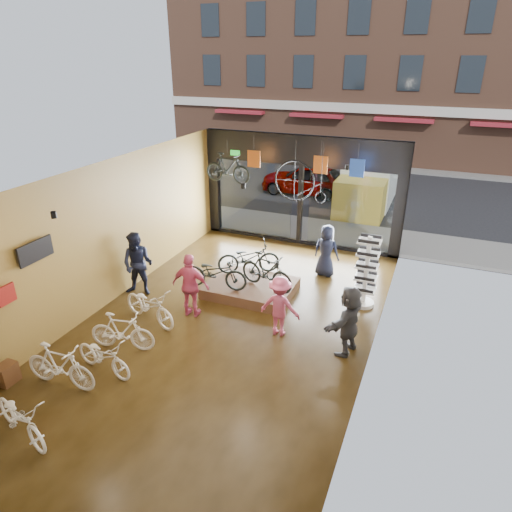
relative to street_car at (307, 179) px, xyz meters
The scene contains 33 objects.
ground_plane 12.12m from the street_car, 82.93° to the right, with size 7.00×12.00×0.04m, color black.
ceiling 12.48m from the street_car, 82.93° to the right, with size 7.00×12.00×0.04m, color black.
wall_left 12.23m from the street_car, 99.61° to the right, with size 0.04×12.00×3.80m, color #B38D40.
wall_right 13.05m from the street_car, 67.35° to the right, with size 0.04×12.00×3.80m, color beige.
wall_back 18.12m from the street_car, 85.28° to the right, with size 7.00×0.04×3.80m, color beige.
storefront 6.29m from the street_car, 76.07° to the right, with size 7.00×0.26×3.80m, color black, non-canonical shape.
exit_sign 6.61m from the street_car, 98.48° to the right, with size 0.35×0.06×0.18m, color #198C26.
street_road 3.43m from the street_car, 63.62° to the left, with size 30.00×18.00×0.02m, color black.
sidewalk_near 5.07m from the street_car, 72.78° to the right, with size 30.00×2.40×0.12m, color slate.
sidewalk_far 7.19m from the street_car, 78.00° to the left, with size 30.00×2.00×0.12m, color slate.
opposite_building 11.48m from the street_car, 81.10° to the left, with size 26.00×5.00×14.00m, color brown.
street_car is the anchor object (origin of this frame).
box_truck 3.20m from the street_car, 18.42° to the right, with size 2.02×6.05×2.38m, color silver, non-canonical shape.
floor_bike_0 16.57m from the street_car, 91.07° to the right, with size 0.57×1.63×0.86m, color white.
floor_bike_1 15.26m from the street_car, 92.52° to the right, with size 0.46×1.63×0.98m, color white.
floor_bike_2 14.55m from the street_car, 90.65° to the right, with size 0.54×1.54×0.81m, color white.
floor_bike_3 13.71m from the street_car, 91.32° to the right, with size 0.44×1.54×0.93m, color white.
floor_bike_4 12.50m from the street_car, 91.85° to the right, with size 0.62×1.78×0.94m, color white.
display_platform 10.24m from the street_car, 82.39° to the right, with size 2.40×1.80×0.30m, color #462F1F.
display_bike_left 10.76m from the street_car, 87.03° to the right, with size 0.63×1.81×0.95m, color black.
display_bike_mid 10.38m from the street_car, 79.67° to the right, with size 0.48×1.70×1.02m, color black.
display_bike_right 9.56m from the street_car, 83.83° to the right, with size 0.63×1.82×0.95m, color black.
customer_1 11.46m from the street_car, 97.58° to the right, with size 0.89×0.69×1.83m, color #161C33.
customer_2 11.82m from the street_car, 87.98° to the right, with size 1.01×0.42×1.72m, color #CC4C72.
customer_3 12.09m from the street_car, 76.61° to the right, with size 0.99×0.57×1.53m, color #CC4C72.
customer_4 8.75m from the street_car, 69.81° to the right, with size 0.79×0.51×1.61m, color #161C33.
customer_5 12.68m from the street_car, 69.39° to the right, with size 1.54×0.49×1.66m, color #3F3F44.
sunglasses_rack 10.58m from the street_car, 65.18° to the right, with size 0.59×0.48×1.99m, color white, non-canonical shape.
penny_farthing 7.58m from the street_car, 75.25° to the right, with size 1.63×0.06×1.31m, color black, non-canonical shape.
hung_bike 8.11m from the street_car, 93.01° to the right, with size 0.45×1.58×0.95m, color black.
jersey_left 7.18m from the street_car, 89.38° to the right, with size 0.45×0.03×0.55m, color #CC5919.
jersey_mid 7.55m from the street_car, 71.09° to the right, with size 0.45×0.03×0.55m, color #CC5919.
jersey_right 7.98m from the street_car, 62.97° to the right, with size 0.45×0.03×0.55m, color #1E3F99.
Camera 1 is at (4.35, -8.65, 6.29)m, focal length 32.00 mm.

